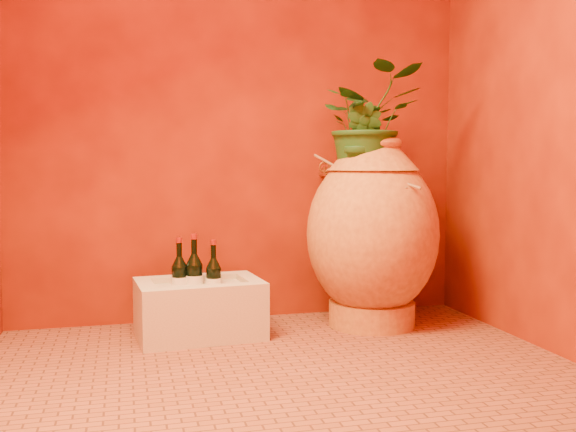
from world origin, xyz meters
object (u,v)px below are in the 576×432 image
object	(u,v)px
amphora	(372,233)
wine_bottle_b	(194,279)
wall_tap	(325,174)
wine_bottle_a	(180,280)
stone_basin	(199,310)
wine_bottle_c	(214,281)

from	to	relation	value
amphora	wine_bottle_b	distance (m)	0.96
wall_tap	wine_bottle_a	bearing A→B (deg)	-166.90
wine_bottle_a	wall_tap	bearing A→B (deg)	13.10
stone_basin	wine_bottle_c	size ratio (longest dim) A/B	1.98
wine_bottle_c	wall_tap	bearing A→B (deg)	19.82
wine_bottle_c	stone_basin	bearing A→B (deg)	-157.25
stone_basin	wine_bottle_b	xyz separation A→B (m)	(-0.02, 0.06, 0.15)
amphora	wine_bottle_b	size ratio (longest dim) A/B	2.81
amphora	stone_basin	size ratio (longest dim) A/B	1.56
wine_bottle_c	amphora	bearing A→B (deg)	-2.49
wall_tap	amphora	bearing A→B (deg)	-57.24
wine_bottle_b	wine_bottle_c	bearing A→B (deg)	-18.09
amphora	wine_bottle_a	distance (m)	1.03
amphora	wall_tap	distance (m)	0.45
wine_bottle_b	stone_basin	bearing A→B (deg)	-75.38
stone_basin	wine_bottle_b	world-z (taller)	wine_bottle_b
amphora	wine_bottle_c	size ratio (longest dim) A/B	3.08
wine_bottle_b	wall_tap	distance (m)	0.94
wine_bottle_c	wall_tap	distance (m)	0.88
wine_bottle_a	wine_bottle_b	xyz separation A→B (m)	(0.07, -0.02, 0.01)
amphora	wine_bottle_b	bearing A→B (deg)	175.89
wine_bottle_a	wine_bottle_c	bearing A→B (deg)	-15.39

